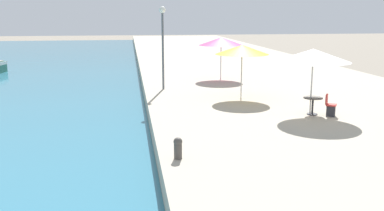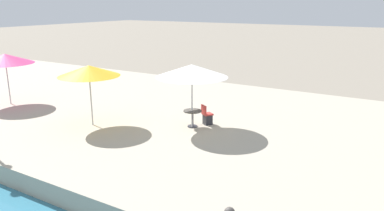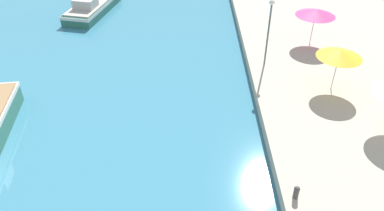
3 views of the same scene
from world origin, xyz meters
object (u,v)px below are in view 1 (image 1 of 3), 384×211
(lamppost, at_px, (163,34))
(mooring_bollard, at_px, (178,147))
(cafe_umbrella_striped, at_px, (221,41))
(cafe_umbrella_white, at_px, (242,50))
(cafe_umbrella_pink, at_px, (313,55))
(cafe_table, at_px, (313,102))
(cafe_chair_left, at_px, (330,109))

(lamppost, bearing_deg, mooring_bollard, -92.53)
(cafe_umbrella_striped, height_order, mooring_bollard, cafe_umbrella_striped)
(cafe_umbrella_white, distance_m, cafe_umbrella_striped, 6.45)
(cafe_umbrella_pink, xyz_separation_m, cafe_table, (0.12, 0.04, -1.97))
(cafe_umbrella_pink, relative_size, cafe_umbrella_striped, 1.06)
(cafe_chair_left, bearing_deg, cafe_table, -90.00)
(cafe_umbrella_striped, distance_m, mooring_bollard, 15.97)
(cafe_umbrella_pink, bearing_deg, cafe_table, 20.11)
(cafe_umbrella_white, bearing_deg, cafe_umbrella_striped, 87.07)
(cafe_umbrella_white, distance_m, cafe_chair_left, 5.52)
(cafe_umbrella_white, relative_size, cafe_umbrella_striped, 0.93)
(cafe_umbrella_striped, distance_m, cafe_chair_left, 11.24)
(cafe_umbrella_pink, distance_m, mooring_bollard, 8.05)
(cafe_umbrella_white, height_order, cafe_table, cafe_umbrella_white)
(cafe_umbrella_striped, bearing_deg, lamppost, -140.71)
(cafe_table, relative_size, lamppost, 0.18)
(cafe_umbrella_striped, relative_size, cafe_chair_left, 3.17)
(cafe_umbrella_pink, relative_size, lamppost, 0.67)
(mooring_bollard, bearing_deg, cafe_chair_left, 32.55)
(cafe_umbrella_white, height_order, cafe_chair_left, cafe_umbrella_white)
(lamppost, bearing_deg, cafe_umbrella_pink, -51.91)
(cafe_table, height_order, cafe_chair_left, cafe_chair_left)
(cafe_umbrella_pink, distance_m, lamppost, 9.12)
(cafe_umbrella_pink, height_order, cafe_umbrella_striped, cafe_umbrella_pink)
(cafe_umbrella_striped, relative_size, lamppost, 0.63)
(mooring_bollard, relative_size, lamppost, 0.14)
(cafe_table, bearing_deg, cafe_umbrella_white, 117.55)
(mooring_bollard, height_order, lamppost, lamppost)
(cafe_umbrella_pink, height_order, cafe_umbrella_white, cafe_umbrella_pink)
(cafe_table, bearing_deg, cafe_umbrella_striped, 99.46)
(cafe_umbrella_white, distance_m, mooring_bollard, 9.91)
(lamppost, bearing_deg, cafe_chair_left, -49.77)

